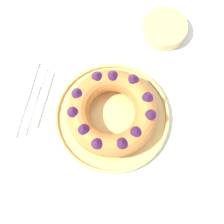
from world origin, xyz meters
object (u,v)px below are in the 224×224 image
at_px(bundt_cake, 112,112).
at_px(fork, 36,96).
at_px(cake_knife, 41,104).
at_px(napkin, 202,143).
at_px(side_bowl, 164,29).
at_px(serving_dish, 112,116).
at_px(serving_knife, 23,104).

bearing_deg(bundt_cake, fork, 175.82).
distance_m(fork, cake_knife, 0.03).
xyz_separation_m(fork, napkin, (0.49, -0.04, -0.00)).
height_order(bundt_cake, cake_knife, bundt_cake).
distance_m(bundt_cake, cake_knife, 0.21).
bearing_deg(fork, side_bowl, 36.30).
distance_m(serving_dish, bundt_cake, 0.04).
relative_size(fork, serving_knife, 0.89).
bearing_deg(bundt_cake, serving_knife, -176.56).
height_order(fork, cake_knife, cake_knife).
bearing_deg(napkin, bundt_cake, 175.37).
height_order(serving_dish, serving_knife, serving_dish).
xyz_separation_m(serving_dish, fork, (-0.23, 0.02, -0.01)).
distance_m(serving_dish, cake_knife, 0.21).
bearing_deg(cake_knife, side_bowl, 39.30).
bearing_deg(bundt_cake, napkin, -4.63).
bearing_deg(serving_dish, napkin, -4.62).
height_order(serving_knife, napkin, serving_knife).
bearing_deg(serving_knife, napkin, -3.64).
height_order(fork, napkin, fork).
height_order(serving_dish, fork, serving_dish).
height_order(bundt_cake, napkin, bundt_cake).
distance_m(fork, napkin, 0.49).
height_order(bundt_cake, serving_knife, bundt_cake).
height_order(bundt_cake, fork, bundt_cake).
xyz_separation_m(serving_dish, side_bowl, (0.10, 0.30, 0.01)).
bearing_deg(serving_dish, cake_knife, -179.14).
bearing_deg(serving_dish, side_bowl, 72.00).
bearing_deg(napkin, serving_knife, 179.39).
bearing_deg(fork, cake_knife, -45.24).
bearing_deg(bundt_cake, cake_knife, -179.13).
xyz_separation_m(bundt_cake, fork, (-0.23, 0.02, -0.05)).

